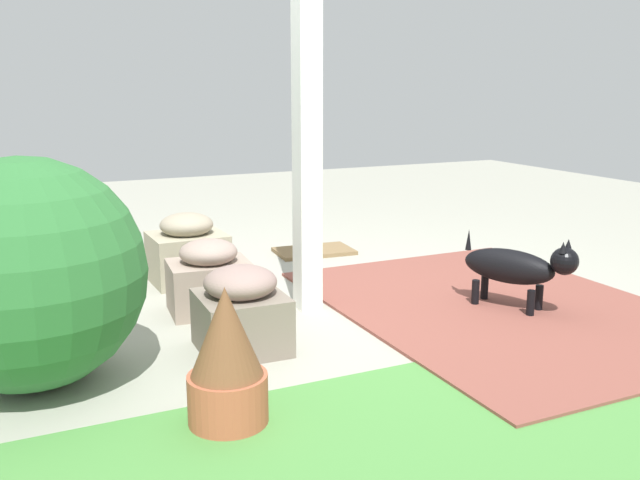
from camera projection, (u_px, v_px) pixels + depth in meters
The scene contains 11 objects.
ground_plane at pixel (331, 303), 4.18m from camera, with size 12.00×12.00×0.00m, color #9C9C8D.
brick_path at pixel (499, 307), 4.08m from camera, with size 1.80×2.40×0.02m, color brown.
porch_pillar at pixel (307, 115), 3.85m from camera, with size 0.13×0.13×2.25m, color white.
stone_planter_nearest at pixel (188, 250), 4.59m from camera, with size 0.49×0.44×0.47m.
stone_planter_near at pixel (209, 278), 3.98m from camera, with size 0.49×0.40×0.43m.
stone_planter_mid at pixel (241, 311), 3.40m from camera, with size 0.42×0.43×0.43m.
round_shrub at pixel (27, 274), 2.95m from camera, with size 1.01×1.01×1.01m, color #2D6B32.
terracotta_pot_broad at pixel (32, 260), 4.19m from camera, with size 0.47×0.47×0.43m.
terracotta_pot_spiky at pixel (227, 359), 2.65m from camera, with size 0.31×0.31×0.55m.
dog at pixel (517, 267), 3.97m from camera, with size 0.43×0.64×0.46m.
doormat at pixel (314, 251), 5.40m from camera, with size 0.59×0.37×0.03m, color olive.
Camera 1 is at (1.75, 3.59, 1.30)m, focal length 38.81 mm.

